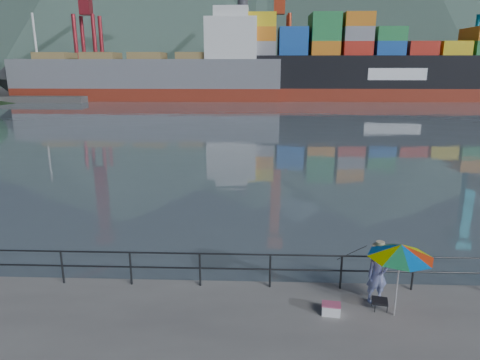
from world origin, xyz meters
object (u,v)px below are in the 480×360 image
Objects in this scene: beach_umbrella at (401,251)px; fisherman at (377,275)px; cooler_bag at (331,310)px; bulk_carrier at (158,75)px; container_ship at (399,66)px.

fisherman is at bearing 114.59° from beach_umbrella.
cooler_bag is 0.01× the size of bulk_carrier.
cooler_bag is (-1.60, -0.00, -1.65)m from beach_umbrella.
container_ship is (22.52, 71.00, 5.05)m from fisherman.
cooler_bag is 72.85m from bulk_carrier.
bulk_carrier is at bearing -177.74° from container_ship.
beach_umbrella is at bearing -72.87° from bulk_carrier.
fisherman is at bearing -72.95° from bulk_carrier.
bulk_carrier reaches higher than cooler_bag.
fisherman is 74.66m from container_ship.
beach_umbrella is 4.27× the size of cooler_bag.
container_ship is (43.77, 1.72, 1.67)m from bulk_carrier.
beach_umbrella is 73.22m from bulk_carrier.
bulk_carrier is (-19.95, 69.94, 4.05)m from cooler_bag.
fisherman is at bearing 35.62° from cooler_bag.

